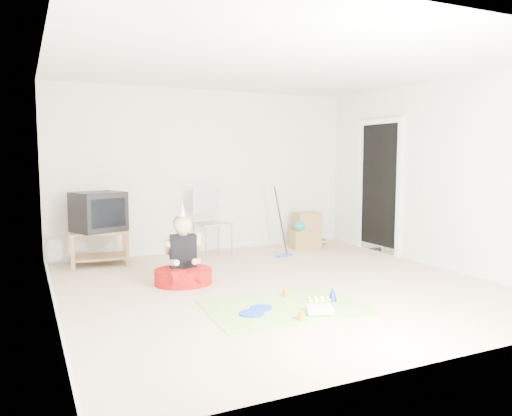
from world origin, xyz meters
name	(u,v)px	position (x,y,z in m)	size (l,w,h in m)	color
ground	(278,285)	(0.00, 0.00, 0.00)	(5.00, 5.00, 0.00)	beige
doorway_recess	(380,188)	(2.48, 1.20, 1.02)	(0.02, 0.90, 2.05)	black
tv_stand	(100,245)	(-1.77, 2.06, 0.29)	(0.82, 0.55, 0.49)	olive
crt_tv	(98,212)	(-1.77, 2.06, 0.77)	(0.64, 0.53, 0.55)	black
folding_chair	(212,223)	(-0.11, 1.95, 0.52)	(0.53, 0.51, 1.06)	#99999E
cardboard_boxes	(305,231)	(1.56, 1.98, 0.29)	(0.52, 0.41, 0.60)	#9A7B4A
floor_mop	(284,240)	(0.89, 1.48, 0.26)	(0.28, 0.36, 1.07)	blue
book_pile	(319,242)	(1.94, 2.13, 0.05)	(0.26, 0.30, 0.11)	#2A8036
seated_woman	(183,267)	(-1.01, 0.53, 0.22)	(0.80, 0.80, 0.99)	#B11410
party_mat	(284,307)	(-0.35, -0.80, 0.00)	(1.59, 1.15, 0.01)	#ED3193
birthday_cake	(319,310)	(-0.13, -1.14, 0.04)	(0.31, 0.28, 0.13)	white
blue_plate_near	(261,308)	(-0.59, -0.76, 0.01)	(0.23, 0.23, 0.01)	#173CBA
blue_plate_far	(252,313)	(-0.75, -0.88, 0.01)	(0.25, 0.25, 0.01)	#173CBA
orange_cup_near	(286,293)	(-0.15, -0.49, 0.05)	(0.07, 0.07, 0.08)	orange
orange_cup_far	(301,316)	(-0.40, -1.23, 0.05)	(0.07, 0.07, 0.08)	orange
blue_party_hat	(332,294)	(0.22, -0.84, 0.08)	(0.11, 0.11, 0.15)	#1C22C6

